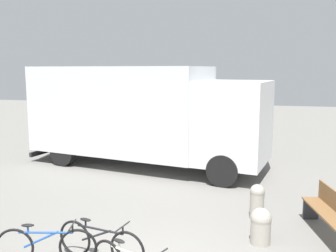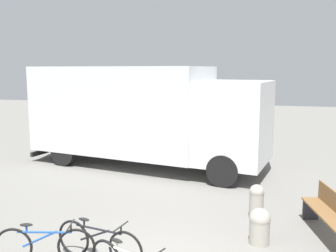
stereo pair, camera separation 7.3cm
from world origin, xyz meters
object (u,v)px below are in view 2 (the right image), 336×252
object	(u,v)px
park_bench	(332,213)
bicycle_near	(45,245)
bicycle_middle	(98,242)
bollard_near_bench	(260,225)
delivery_truck	(143,112)
bollard_far_bench	(257,200)

from	to	relation	value
park_bench	bicycle_near	xyz separation A→B (m)	(-4.87, -2.26, -0.15)
bicycle_near	bicycle_middle	bearing A→B (deg)	8.36
bollard_near_bench	bicycle_middle	bearing A→B (deg)	-153.49
bicycle_near	bicycle_middle	xyz separation A→B (m)	(0.83, 0.32, 0.00)
bicycle_middle	bollard_near_bench	bearing A→B (deg)	37.41
delivery_truck	park_bench	xyz separation A→B (m)	(5.23, -4.46, -1.34)
bicycle_middle	bollard_far_bench	world-z (taller)	bollard_far_bench
bicycle_near	bollard_far_bench	distance (m)	4.49
bicycle_near	bollard_near_bench	world-z (taller)	bicycle_near
delivery_truck	bicycle_middle	bearing A→B (deg)	-68.44
park_bench	bollard_far_bench	xyz separation A→B (m)	(-1.43, 0.63, -0.08)
bicycle_near	bollard_far_bench	bearing A→B (deg)	27.26
bicycle_middle	bicycle_near	bearing A→B (deg)	-148.07
bicycle_near	delivery_truck	bearing A→B (deg)	80.39
park_bench	bollard_near_bench	xyz separation A→B (m)	(-1.36, -0.60, -0.13)
bicycle_near	bollard_near_bench	size ratio (longest dim) A/B	2.42
bicycle_near	park_bench	bearing A→B (deg)	12.18
delivery_truck	bollard_near_bench	world-z (taller)	delivery_truck
delivery_truck	bicycle_middle	distance (m)	6.67
delivery_truck	bicycle_near	distance (m)	6.89
park_bench	bollard_near_bench	bearing A→B (deg)	101.04
park_bench	bollard_near_bench	size ratio (longest dim) A/B	2.76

